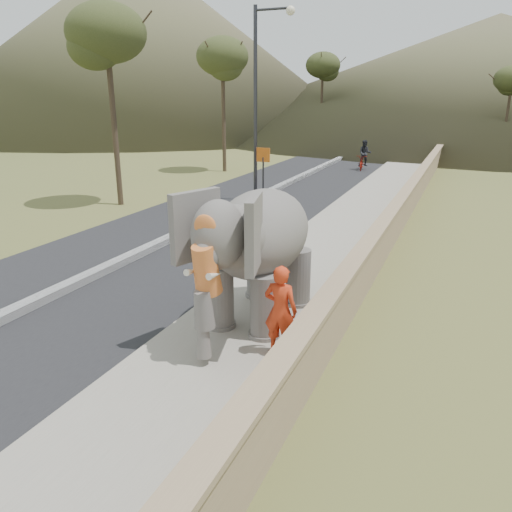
% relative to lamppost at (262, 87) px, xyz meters
% --- Properties ---
extents(ground, '(160.00, 160.00, 0.00)m').
position_rel_lamppost_xyz_m(ground, '(4.69, -16.32, -4.87)').
color(ground, olive).
rests_on(ground, ground).
extents(road, '(7.00, 120.00, 0.03)m').
position_rel_lamppost_xyz_m(road, '(-0.31, -6.32, -4.86)').
color(road, black).
rests_on(road, ground).
extents(median, '(0.35, 120.00, 0.22)m').
position_rel_lamppost_xyz_m(median, '(-0.31, -6.32, -4.76)').
color(median, black).
rests_on(median, ground).
extents(walkway, '(3.00, 120.00, 0.15)m').
position_rel_lamppost_xyz_m(walkway, '(4.69, -6.32, -4.80)').
color(walkway, '#9E9687').
rests_on(walkway, ground).
extents(parapet, '(0.30, 120.00, 1.10)m').
position_rel_lamppost_xyz_m(parapet, '(6.34, -6.32, -4.32)').
color(parapet, tan).
rests_on(parapet, ground).
extents(lamppost, '(1.76, 0.36, 8.00)m').
position_rel_lamppost_xyz_m(lamppost, '(0.00, 0.00, 0.00)').
color(lamppost, '#303136').
rests_on(lamppost, ground).
extents(signboard, '(0.60, 0.08, 2.40)m').
position_rel_lamppost_xyz_m(signboard, '(0.19, -0.31, -3.23)').
color(signboard, '#2D2D33').
rests_on(signboard, ground).
extents(hill_left, '(60.00, 60.00, 22.00)m').
position_rel_lamppost_xyz_m(hill_left, '(-33.31, 38.68, 6.13)').
color(hill_left, brown).
rests_on(hill_left, ground).
extents(hill_far, '(80.00, 80.00, 14.00)m').
position_rel_lamppost_xyz_m(hill_far, '(9.69, 53.68, 2.13)').
color(hill_far, brown).
rests_on(hill_far, ground).
extents(elephant_and_man, '(2.33, 3.97, 2.81)m').
position_rel_lamppost_xyz_m(elephant_and_man, '(4.71, -11.43, -3.33)').
color(elephant_and_man, slate).
rests_on(elephant_and_man, ground).
extents(motorcyclist, '(1.04, 1.87, 1.86)m').
position_rel_lamppost_xyz_m(motorcyclist, '(2.20, 11.28, -4.16)').
color(motorcyclist, maroon).
rests_on(motorcyclist, ground).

